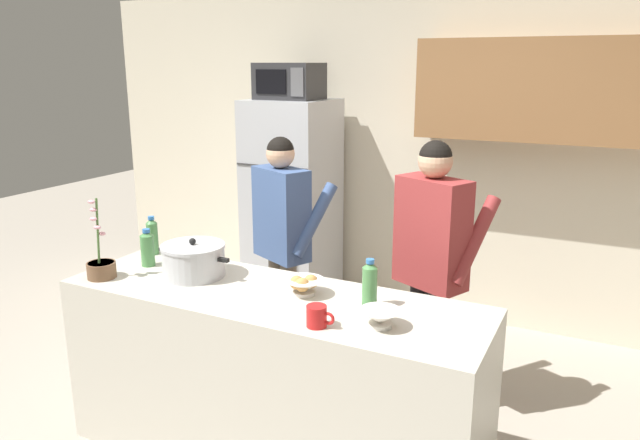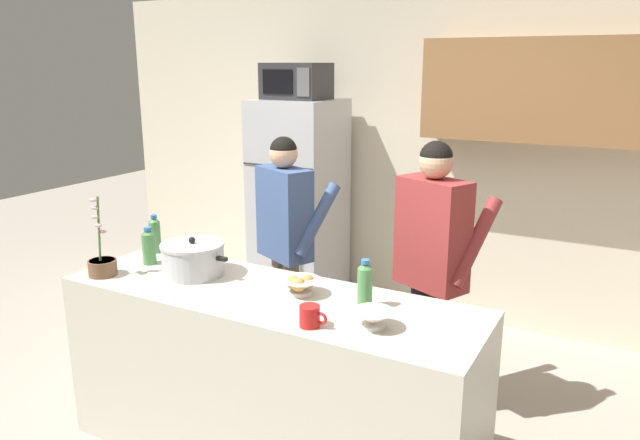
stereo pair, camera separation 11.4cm
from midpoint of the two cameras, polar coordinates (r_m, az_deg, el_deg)
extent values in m
cube|color=beige|center=(4.94, 10.49, 5.99)|extent=(6.00, 0.12, 2.60)
cube|color=olive|center=(4.43, 24.99, 11.00)|extent=(2.21, 0.34, 0.69)
cube|color=beige|center=(3.21, -3.82, -14.63)|extent=(2.17, 0.68, 0.92)
cube|color=#B7BABF|center=(4.98, -1.35, 1.30)|extent=(0.64, 0.64, 1.75)
cube|color=#333333|center=(4.63, -3.39, 5.11)|extent=(0.63, 0.01, 0.01)
cylinder|color=#B2B2B7|center=(4.63, -1.62, -0.88)|extent=(0.02, 0.02, 0.79)
cube|color=#2D2D30|center=(4.83, -1.55, 13.02)|extent=(0.48, 0.36, 0.28)
cube|color=black|center=(4.71, -3.35, 12.96)|extent=(0.26, 0.01, 0.18)
cube|color=#59595B|center=(4.59, -0.87, 12.93)|extent=(0.11, 0.01, 0.21)
cylinder|color=#726656|center=(4.12, -1.91, -8.84)|extent=(0.11, 0.11, 0.76)
cylinder|color=#726656|center=(4.23, -2.99, -8.23)|extent=(0.11, 0.11, 0.76)
cube|color=#3F598C|center=(3.96, -2.57, 0.62)|extent=(0.45, 0.35, 0.61)
sphere|color=#D8A884|center=(3.88, -2.63, 6.29)|extent=(0.18, 0.18, 0.18)
sphere|color=black|center=(3.88, -2.64, 6.63)|extent=(0.18, 0.18, 0.18)
cylinder|color=#3F598C|center=(3.87, 0.55, 0.02)|extent=(0.23, 0.36, 0.47)
cylinder|color=#3F598C|center=(4.19, -2.72, 1.13)|extent=(0.23, 0.36, 0.47)
cylinder|color=black|center=(3.64, 11.82, -12.30)|extent=(0.11, 0.11, 0.79)
cylinder|color=black|center=(3.73, 10.14, -11.56)|extent=(0.11, 0.11, 0.79)
cube|color=#993333|center=(3.43, 11.54, -1.30)|extent=(0.46, 0.35, 0.62)
sphere|color=#D8A884|center=(3.34, 11.90, 5.43)|extent=(0.19, 0.19, 0.19)
sphere|color=black|center=(3.34, 11.92, 5.83)|extent=(0.18, 0.18, 0.18)
cylinder|color=#993333|center=(3.40, 15.45, -2.04)|extent=(0.23, 0.37, 0.48)
cylinder|color=#993333|center=(3.65, 10.39, -0.59)|extent=(0.23, 0.37, 0.48)
cylinder|color=silver|center=(3.29, -10.97, -3.78)|extent=(0.33, 0.33, 0.16)
cylinder|color=silver|center=(3.27, -11.04, -2.32)|extent=(0.34, 0.34, 0.02)
sphere|color=black|center=(3.26, -11.06, -1.89)|extent=(0.04, 0.04, 0.04)
cube|color=black|center=(3.41, -13.54, -2.61)|extent=(0.06, 0.02, 0.02)
cube|color=black|center=(3.17, -8.26, -3.67)|extent=(0.06, 0.02, 0.02)
cylinder|color=red|center=(2.63, 0.26, -9.09)|extent=(0.09, 0.09, 0.10)
torus|color=red|center=(2.61, 1.38, -9.33)|extent=(0.06, 0.01, 0.06)
cylinder|color=white|center=(2.98, -0.75, -6.89)|extent=(0.11, 0.11, 0.02)
cone|color=white|center=(2.97, -0.75, -6.18)|extent=(0.20, 0.20, 0.06)
sphere|color=tan|center=(2.96, -1.46, -5.92)|extent=(0.07, 0.07, 0.07)
sphere|color=tan|center=(2.97, -0.09, -5.84)|extent=(0.07, 0.07, 0.07)
sphere|color=tan|center=(2.93, -0.92, -6.15)|extent=(0.07, 0.07, 0.07)
cylinder|color=white|center=(2.64, 6.30, -9.95)|extent=(0.10, 0.10, 0.02)
cone|color=white|center=(2.63, 6.32, -9.15)|extent=(0.18, 0.18, 0.06)
cylinder|color=#4C8C4C|center=(2.82, 5.44, -6.40)|extent=(0.07, 0.07, 0.19)
cone|color=#4C8C4C|center=(2.79, 5.49, -4.30)|extent=(0.07, 0.07, 0.03)
cylinder|color=#3372BF|center=(2.78, 5.50, -3.96)|extent=(0.04, 0.04, 0.02)
cylinder|color=#4C8C4C|center=(3.52, -15.01, -2.66)|extent=(0.08, 0.08, 0.17)
cone|color=#4C8C4C|center=(3.49, -15.12, -1.08)|extent=(0.08, 0.08, 0.03)
cylinder|color=#3372BF|center=(3.49, -15.14, -0.85)|extent=(0.04, 0.04, 0.02)
cylinder|color=#4C8C4C|center=(3.72, -14.52, -1.58)|extent=(0.07, 0.07, 0.19)
cone|color=#4C8C4C|center=(3.69, -14.62, 0.06)|extent=(0.07, 0.07, 0.03)
cylinder|color=#3372BF|center=(3.69, -14.64, 0.32)|extent=(0.04, 0.04, 0.02)
cylinder|color=brown|center=(3.42, -19.01, -4.29)|extent=(0.15, 0.15, 0.09)
cylinder|color=#38281E|center=(3.41, -19.06, -3.68)|extent=(0.14, 0.14, 0.01)
cylinder|color=#4C7238|center=(3.36, -19.31, -0.80)|extent=(0.01, 0.03, 0.35)
ellipsoid|color=pink|center=(3.37, -18.96, -1.04)|extent=(0.04, 0.03, 0.02)
ellipsoid|color=pink|center=(3.33, -19.37, -0.48)|extent=(0.04, 0.03, 0.02)
ellipsoid|color=pink|center=(3.33, -19.68, 0.27)|extent=(0.04, 0.03, 0.02)
ellipsoid|color=pink|center=(3.34, -19.68, 1.09)|extent=(0.04, 0.03, 0.02)
ellipsoid|color=pink|center=(3.33, -19.84, 1.79)|extent=(0.04, 0.03, 0.02)
camera|label=1|loc=(0.06, -89.03, 0.25)|focal=33.77mm
camera|label=2|loc=(0.06, 90.97, -0.25)|focal=33.77mm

